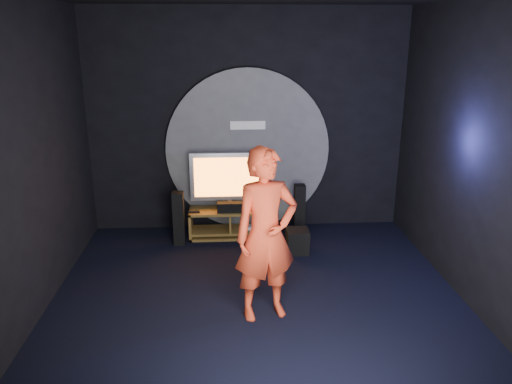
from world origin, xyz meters
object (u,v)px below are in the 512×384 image
tv (229,178)px  tower_speaker_left (179,219)px  player (266,235)px  subwoofer (297,241)px  media_console (231,224)px  tower_speaker_right (299,210)px

tv → tower_speaker_left: (-0.78, -0.33, -0.52)m
tower_speaker_left → player: player is taller
tv → subwoofer: size_ratio=3.47×
tower_speaker_left → media_console: bearing=18.5°
subwoofer → player: size_ratio=0.18×
tower_speaker_right → subwoofer: (-0.12, -0.68, -0.24)m
player → tv: bearing=83.2°
tower_speaker_right → player: (-0.73, -2.35, 0.57)m
subwoofer → player: 1.95m
media_console → player: size_ratio=0.65×
media_console → tower_speaker_right: bearing=0.0°
media_console → subwoofer: 1.18m
media_console → subwoofer: size_ratio=3.64×
player → subwoofer: bearing=54.5°
subwoofer → tower_speaker_left: bearing=166.8°
player → tower_speaker_right: bearing=57.2°
player → tower_speaker_left: bearing=103.3°
tower_speaker_right → player: bearing=-107.2°
media_console → tower_speaker_right: (1.09, 0.00, 0.22)m
tv → tower_speaker_left: tv is taller
tower_speaker_right → media_console: bearing=-180.0°
tower_speaker_right → subwoofer: bearing=-100.2°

